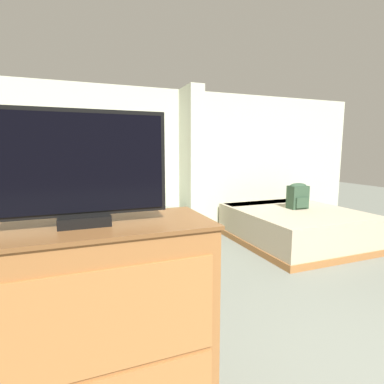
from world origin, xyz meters
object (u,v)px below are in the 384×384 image
Objects in this scene: bed at (294,225)px; backpack at (298,195)px; table_lamp at (61,202)px; tv_dresser at (91,340)px; coffee_table at (137,241)px; couch at (131,230)px; tv at (82,169)px.

backpack reaches higher than bed.
tv_dresser reaches higher than table_lamp.
coffee_table is 1.37m from table_lamp.
couch is 2.20× the size of coffee_table.
table_lamp is at bearing 94.57° from tv_dresser.
coffee_table is at bearing 73.65° from tv.
tv is at bearing -85.42° from table_lamp.
couch is 2.15× the size of tv.
coffee_table is 2.11× the size of table_lamp.
table_lamp reaches higher than coffee_table.
table_lamp is 0.46× the size of tv.
tv_dresser is 0.88m from tv.
tv_dresser reaches higher than couch.
couch is 2.73m from bed.
tv_dresser is 4.33m from backpack.
table_lamp is (-1.00, 0.05, 0.50)m from couch.
bed is at bearing -14.02° from couch.
backpack is at bearing -9.74° from table_lamp.
couch is 0.82× the size of bed.
table_lamp is 3.21m from tv_dresser.
tv reaches higher than table_lamp.
coffee_table is at bearing -175.43° from bed.
tv is 1.82× the size of backpack.
coffee_table is 1.78× the size of backpack.
backpack is (3.50, 2.55, -0.70)m from tv.
backpack is (3.76, -0.65, -0.02)m from table_lamp.
table_lamp is (-0.92, 0.93, 0.42)m from coffee_table.
tv is at bearing -143.82° from bed.
table_lamp is at bearing 94.58° from tv.
tv_dresser is 0.60× the size of bed.
bed is at bearing -10.97° from table_lamp.
tv is (-0.00, 0.00, 0.88)m from tv_dresser.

